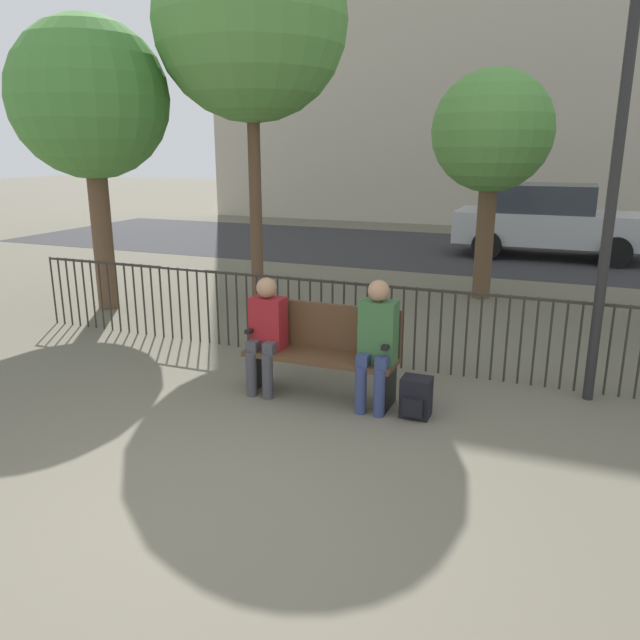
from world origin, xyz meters
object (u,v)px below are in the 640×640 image
object	(u,v)px
backpack	(416,398)
tree_0	(251,22)
lamp_post	(621,123)
tree_3	(90,101)
seated_person_1	(377,339)
park_bench	(323,348)
parked_car_0	(549,220)
seated_person_0	(266,329)
tree_1	(492,134)

from	to	relation	value
backpack	tree_0	bearing A→B (deg)	135.79
lamp_post	tree_3	bearing A→B (deg)	170.54
seated_person_1	park_bench	bearing A→B (deg)	168.10
tree_0	parked_car_0	world-z (taller)	tree_0
seated_person_0	tree_0	size ratio (longest dim) A/B	0.21
tree_3	parked_car_0	distance (m)	9.86
tree_1	parked_car_0	world-z (taller)	tree_1
seated_person_0	parked_car_0	bearing A→B (deg)	76.91
seated_person_0	seated_person_1	world-z (taller)	seated_person_1
tree_0	tree_1	xyz separation A→B (m)	(3.19, 1.84, -1.50)
seated_person_1	tree_0	world-z (taller)	tree_0
seated_person_0	tree_1	xyz separation A→B (m)	(1.44, 5.01, 1.96)
tree_0	lamp_post	world-z (taller)	tree_0
lamp_post	parked_car_0	bearing A→B (deg)	95.43
park_bench	tree_3	bearing A→B (deg)	155.28
tree_1	seated_person_1	bearing A→B (deg)	-93.27
backpack	tree_1	bearing A→B (deg)	91.37
park_bench	tree_1	bearing A→B (deg)	79.83
park_bench	seated_person_0	distance (m)	0.60
seated_person_0	tree_3	xyz separation A→B (m)	(-3.84, 2.16, 2.39)
tree_0	lamp_post	size ratio (longest dim) A/B	1.37
backpack	tree_0	xyz separation A→B (m)	(-3.31, 3.22, 3.93)
parked_car_0	tree_1	bearing A→B (deg)	-99.84
backpack	tree_0	world-z (taller)	tree_0
seated_person_0	tree_1	world-z (taller)	tree_1
tree_0	tree_1	size ratio (longest dim) A/B	1.53
seated_person_1	tree_0	xyz separation A→B (m)	(-2.91, 3.17, 3.42)
seated_person_0	backpack	size ratio (longest dim) A/B	3.11
park_bench	seated_person_0	xyz separation A→B (m)	(-0.56, -0.13, 0.17)
backpack	tree_3	distance (m)	6.50
seated_person_1	backpack	size ratio (longest dim) A/B	3.29
park_bench	backpack	size ratio (longest dim) A/B	4.02
parked_car_0	tree_3	bearing A→B (deg)	-129.23
lamp_post	parked_car_0	world-z (taller)	lamp_post
park_bench	tree_3	xyz separation A→B (m)	(-4.41, 2.03, 2.56)
tree_0	parked_car_0	bearing A→B (deg)	58.18
seated_person_0	park_bench	bearing A→B (deg)	12.85
tree_1	park_bench	bearing A→B (deg)	-100.17
park_bench	tree_1	size ratio (longest dim) A/B	0.42
seated_person_1	lamp_post	bearing A→B (deg)	27.86
seated_person_1	tree_0	distance (m)	5.50
backpack	tree_0	distance (m)	6.07
backpack	lamp_post	xyz separation A→B (m)	(1.49, 1.06, 2.43)
seated_person_0	tree_0	world-z (taller)	tree_0
tree_3	seated_person_1	bearing A→B (deg)	-23.31
seated_person_0	tree_1	size ratio (longest dim) A/B	0.33
seated_person_0	tree_1	bearing A→B (deg)	74.00
backpack	tree_3	size ratio (longest dim) A/B	0.09
tree_3	lamp_post	xyz separation A→B (m)	(6.89, -1.15, -0.43)
seated_person_0	seated_person_1	size ratio (longest dim) A/B	0.95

